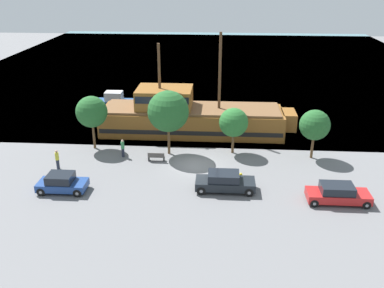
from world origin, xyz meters
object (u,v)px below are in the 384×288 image
object	(u,v)px
pirate_ship	(189,117)
bench_promenade_east	(156,157)
parked_car_curb_rear	(338,194)
fire_hydrant	(241,177)
parked_car_curb_front	(225,182)
moored_boat_dockside	(116,100)
parked_car_curb_mid	(62,183)
pedestrian_walking_near	(123,148)
pedestrian_walking_far	(57,159)

from	to	relation	value
pirate_ship	bench_promenade_east	xyz separation A→B (m)	(-2.43, -7.59, -1.33)
parked_car_curb_rear	fire_hydrant	bearing A→B (deg)	157.83
parked_car_curb_front	bench_promenade_east	bearing A→B (deg)	140.40
parked_car_curb_front	fire_hydrant	distance (m)	2.13
moored_boat_dockside	parked_car_curb_mid	distance (m)	22.73
moored_boat_dockside	pedestrian_walking_near	world-z (taller)	moored_boat_dockside
pirate_ship	parked_car_curb_mid	distance (m)	16.44
parked_car_curb_mid	bench_promenade_east	world-z (taller)	parked_car_curb_mid
parked_car_curb_front	parked_car_curb_mid	size ratio (longest dim) A/B	1.23
moored_boat_dockside	parked_car_curb_front	size ratio (longest dim) A/B	1.14
parked_car_curb_front	parked_car_curb_rear	size ratio (longest dim) A/B	1.01
moored_boat_dockside	pedestrian_walking_far	world-z (taller)	moored_boat_dockside
parked_car_curb_rear	fire_hydrant	size ratio (longest dim) A/B	6.06
pirate_ship	pedestrian_walking_near	size ratio (longest dim) A/B	11.92
parked_car_curb_front	bench_promenade_east	size ratio (longest dim) A/B	3.09
parked_car_curb_mid	pedestrian_walking_near	distance (m)	7.66
parked_car_curb_rear	pedestrian_walking_far	world-z (taller)	pedestrian_walking_far
pedestrian_walking_near	parked_car_curb_mid	bearing A→B (deg)	-115.88
bench_promenade_east	moored_boat_dockside	bearing A→B (deg)	114.56
parked_car_curb_front	pedestrian_walking_near	size ratio (longest dim) A/B	2.74
moored_boat_dockside	fire_hydrant	size ratio (longest dim) A/B	7.00
moored_boat_dockside	bench_promenade_east	bearing A→B (deg)	-65.44
pirate_ship	parked_car_curb_rear	size ratio (longest dim) A/B	4.38
pirate_ship	parked_car_curb_mid	size ratio (longest dim) A/B	5.35
parked_car_curb_mid	parked_car_curb_rear	bearing A→B (deg)	-0.75
parked_car_curb_mid	pirate_ship	bearing A→B (deg)	56.70
parked_car_curb_front	parked_car_curb_mid	xyz separation A→B (m)	(-12.78, -0.99, -0.04)
pirate_ship	pedestrian_walking_far	size ratio (longest dim) A/B	11.42
moored_boat_dockside	pedestrian_walking_near	size ratio (longest dim) A/B	3.14
parked_car_curb_front	parked_car_curb_mid	bearing A→B (deg)	-175.58
pedestrian_walking_near	pedestrian_walking_far	xyz separation A→B (m)	(-5.13, -2.96, 0.04)
parked_car_curb_mid	fire_hydrant	size ratio (longest dim) A/B	4.97
parked_car_curb_mid	bench_promenade_east	size ratio (longest dim) A/B	2.51
pirate_ship	parked_car_curb_mid	xyz separation A→B (m)	(-9.01, -13.72, -1.04)
parked_car_curb_front	parked_car_curb_rear	xyz separation A→B (m)	(8.45, -1.27, -0.05)
parked_car_curb_front	fire_hydrant	world-z (taller)	parked_car_curb_front
parked_car_curb_rear	pedestrian_walking_near	world-z (taller)	pedestrian_walking_near
moored_boat_dockside	parked_car_curb_front	bearing A→B (deg)	-57.59
parked_car_curb_mid	parked_car_curb_rear	distance (m)	21.23
fire_hydrant	bench_promenade_east	distance (m)	8.31
parked_car_curb_rear	fire_hydrant	distance (m)	7.70
pirate_ship	parked_car_curb_rear	bearing A→B (deg)	-48.87
moored_boat_dockside	fire_hydrant	bearing A→B (deg)	-53.04
bench_promenade_east	pedestrian_walking_far	world-z (taller)	pedestrian_walking_far
pedestrian_walking_near	parked_car_curb_rear	bearing A→B (deg)	-21.84
pedestrian_walking_far	parked_car_curb_rear	bearing A→B (deg)	-10.36
parked_car_curb_rear	bench_promenade_east	distance (m)	16.00
parked_car_curb_mid	fire_hydrant	xyz separation A→B (m)	(14.11, 2.62, -0.31)
pirate_ship	pedestrian_walking_near	xyz separation A→B (m)	(-5.67, -6.83, -0.89)
parked_car_curb_rear	pedestrian_walking_near	bearing A→B (deg)	158.16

